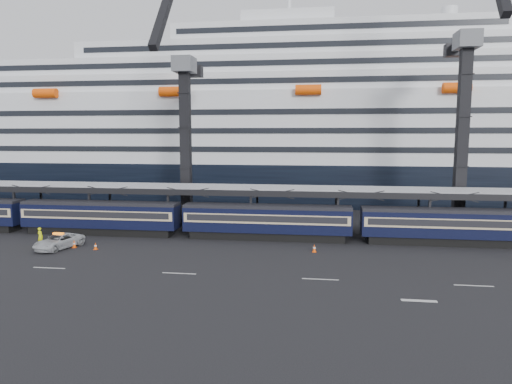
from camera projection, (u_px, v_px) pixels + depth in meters
ground at (342, 266)px, 41.17m from camera, size 260.00×260.00×0.00m
lane_markings at (454, 290)px, 34.94m from camera, size 111.00×4.27×0.02m
train at (296, 221)px, 51.35m from camera, size 133.05×3.00×4.05m
canopy at (337, 190)px, 54.29m from camera, size 130.00×6.25×5.53m
cruise_ship at (325, 132)px, 85.01m from camera, size 214.09×28.84×34.00m
crane_dark_near at (185, 134)px, 60.65m from camera, size 4.50×17.75×35.08m
crane_dark_mid at (464, 122)px, 54.81m from camera, size 4.50×18.24×39.64m
pickup_truck at (59, 241)px, 47.66m from camera, size 3.98×5.94×1.51m
worker at (40, 236)px, 48.88m from camera, size 0.85×0.71×1.99m
traffic_cone_b at (74, 244)px, 48.05m from camera, size 0.42×0.42×0.83m
traffic_cone_c at (96, 246)px, 47.24m from camera, size 0.38×0.38×0.77m
traffic_cone_d at (314, 248)px, 46.22m from camera, size 0.42×0.42×0.83m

